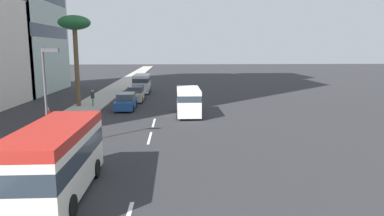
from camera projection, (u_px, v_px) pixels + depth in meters
name	position (u px, v px, depth m)	size (l,w,h in m)	color
ground_plane	(159.00, 104.00, 37.35)	(198.00, 198.00, 0.00)	#2D2D30
sidewalk_right	(93.00, 104.00, 36.98)	(162.00, 3.34, 0.15)	#B2ADA3
lane_stripe_mid	(150.00, 138.00, 23.08)	(3.20, 0.16, 0.01)	silver
lane_stripe_far	(154.00, 123.00, 27.84)	(3.20, 0.16, 0.01)	silver
minibus_lead	(56.00, 158.00, 13.77)	(6.79, 2.39, 2.85)	silver
van_second	(142.00, 82.00, 46.58)	(5.30, 2.14, 2.46)	silver
car_third	(126.00, 102.00, 33.91)	(4.39, 1.82, 1.58)	#1E478C
van_fourth	(188.00, 100.00, 30.70)	(5.19, 2.12, 2.41)	white
car_fifth	(136.00, 94.00, 39.42)	(4.66, 1.83, 1.67)	beige
pedestrian_near_lamp	(48.00, 118.00, 24.20)	(0.37, 0.39, 1.71)	gold
pedestrian_mid_block	(93.00, 97.00, 34.76)	(0.38, 0.32, 1.66)	#4C8C66
palm_tree	(75.00, 27.00, 33.99)	(3.11, 3.11, 8.92)	brown
street_lamp	(47.00, 85.00, 19.89)	(0.24, 0.97, 5.76)	#4C4C51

